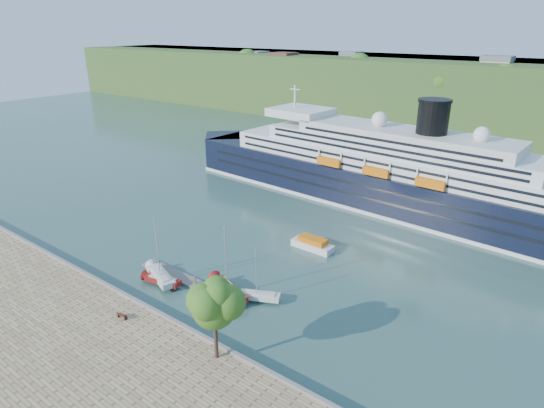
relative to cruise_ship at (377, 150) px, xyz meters
The scene contains 12 objects.
ground 56.70m from the cruise_ship, 97.79° to the right, with size 400.00×400.00×0.00m, color #30554F.
far_hillside 90.30m from the cruise_ship, 94.78° to the left, with size 400.00×50.00×24.00m, color #335421.
quay_coping 56.67m from the cruise_ship, 97.76° to the right, with size 220.00×0.50×0.30m, color slate.
cruise_ship is the anchor object (origin of this frame).
park_bench 59.81m from the cruise_ship, 96.25° to the right, with size 1.46×0.60×0.93m, color #492214, non-canonical shape.
promenade_tree 57.52m from the cruise_ship, 81.96° to the right, with size 6.45×6.45×10.68m, color #3A6C1C, non-canonical shape.
floating_pontoon 48.55m from the cruise_ship, 99.65° to the right, with size 17.94×2.19×0.40m, color gray, non-canonical shape.
sailboat_white_near 50.50m from the cruise_ship, 102.20° to the right, with size 7.42×2.06×9.58m, color silver, non-canonical shape.
sailboat_red 46.32m from the cruise_ship, 89.96° to the right, with size 7.90×2.19×10.20m, color maroon, non-canonical shape.
sailboat_white_far 44.88m from the cruise_ship, 84.74° to the right, with size 6.12×1.70×7.91m, color silver, non-canonical shape.
tender_launch 28.40m from the cruise_ship, 86.94° to the right, with size 7.40×2.53×2.05m, color orange, non-canonical shape.
sailboat_extra 50.83m from the cruise_ship, 101.16° to the right, with size 6.12×1.70×7.91m, color maroon, non-canonical shape.
Camera 1 is at (44.90, -30.52, 35.26)m, focal length 30.00 mm.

